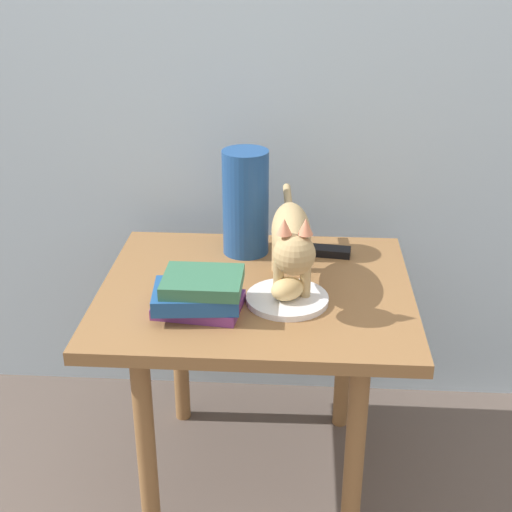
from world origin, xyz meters
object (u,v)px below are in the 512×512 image
object	(u,v)px
book_stack	(199,294)
green_vase	(246,203)
plate	(287,299)
bread_roll	(287,289)
tv_remote	(321,251)
side_table	(256,317)
cat	(292,238)

from	to	relation	value
book_stack	green_vase	bearing A→B (deg)	76.69
plate	bread_roll	xyz separation A→B (m)	(0.00, -0.01, 0.03)
bread_roll	tv_remote	world-z (taller)	bread_roll
plate	tv_remote	distance (m)	0.27
green_vase	side_table	bearing A→B (deg)	-78.86
book_stack	tv_remote	bearing A→B (deg)	49.55
plate	tv_remote	size ratio (longest dim) A/B	1.24
bread_roll	green_vase	size ratio (longest dim) A/B	0.30
cat	tv_remote	size ratio (longest dim) A/B	3.20
side_table	bread_roll	world-z (taller)	bread_roll
plate	book_stack	size ratio (longest dim) A/B	0.93
green_vase	book_stack	bearing A→B (deg)	-103.31
bread_roll	book_stack	size ratio (longest dim) A/B	0.40
side_table	plate	distance (m)	0.13
side_table	green_vase	size ratio (longest dim) A/B	2.70
cat	tv_remote	world-z (taller)	cat
book_stack	cat	bearing A→B (deg)	30.35
side_table	book_stack	bearing A→B (deg)	-132.87
green_vase	tv_remote	xyz separation A→B (m)	(0.19, -0.01, -0.13)
side_table	green_vase	distance (m)	0.30
plate	cat	bearing A→B (deg)	83.78
book_stack	side_table	bearing A→B (deg)	47.13
plate	book_stack	world-z (taller)	book_stack
plate	green_vase	bearing A→B (deg)	113.11
side_table	plate	bearing A→B (deg)	-42.18
side_table	bread_roll	distance (m)	0.16
plate	bread_roll	bearing A→B (deg)	-87.83
plate	tv_remote	bearing A→B (deg)	72.80
side_table	cat	size ratio (longest dim) A/B	1.52
side_table	tv_remote	size ratio (longest dim) A/B	4.87
side_table	book_stack	size ratio (longest dim) A/B	3.64
plate	bread_roll	distance (m)	0.03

